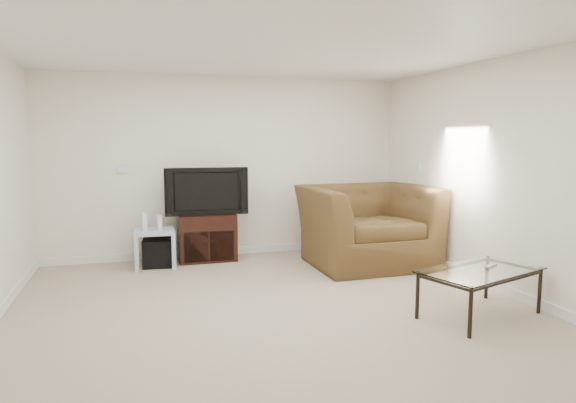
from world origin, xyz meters
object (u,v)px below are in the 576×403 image
object	(u,v)px
tv_stand	(207,237)
television	(206,191)
subwoofer	(158,253)
coffee_table	(479,293)
side_table	(155,248)
recliner	(368,212)

from	to	relation	value
tv_stand	television	xyz separation A→B (m)	(-0.00, -0.03, 0.63)
subwoofer	coffee_table	size ratio (longest dim) A/B	0.32
side_table	coffee_table	xyz separation A→B (m)	(2.83, -2.78, -0.02)
tv_stand	coffee_table	size ratio (longest dim) A/B	0.67
tv_stand	subwoofer	bearing A→B (deg)	-164.44
tv_stand	television	distance (m)	0.64
tv_stand	subwoofer	world-z (taller)	tv_stand
tv_stand	recliner	size ratio (longest dim) A/B	0.48
subwoofer	recliner	distance (m)	2.79
side_table	coffee_table	size ratio (longest dim) A/B	0.44
recliner	television	bearing A→B (deg)	156.82
tv_stand	recliner	distance (m)	2.20
coffee_table	tv_stand	bearing A→B (deg)	125.70
television	coffee_table	world-z (taller)	television
side_table	tv_stand	bearing A→B (deg)	16.01
television	coffee_table	xyz separation A→B (m)	(2.14, -2.94, -0.73)
tv_stand	side_table	distance (m)	0.72
tv_stand	side_table	world-z (taller)	tv_stand
coffee_table	side_table	bearing A→B (deg)	135.55
television	side_table	bearing A→B (deg)	-164.33
tv_stand	subwoofer	size ratio (longest dim) A/B	2.09
tv_stand	subwoofer	distance (m)	0.70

